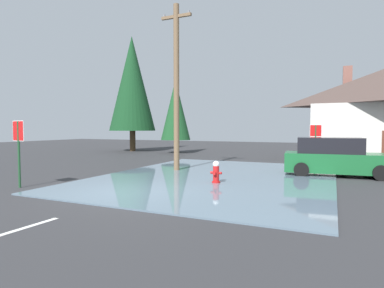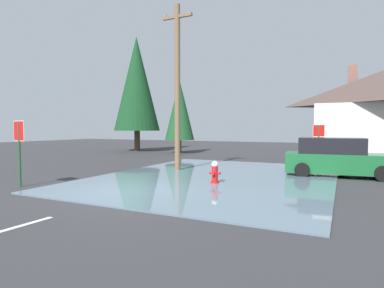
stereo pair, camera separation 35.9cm
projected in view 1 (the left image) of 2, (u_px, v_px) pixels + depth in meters
ground_plane at (132, 193)px, 10.59m from camera, size 80.00×80.00×0.10m
flood_puddle at (217, 176)px, 13.84m from camera, size 9.50×12.48×0.05m
lane_stop_bar at (99, 201)px, 9.24m from camera, size 3.45×0.52×0.01m
stop_sign_near at (19, 140)px, 11.29m from camera, size 0.72×0.15×2.41m
fire_hydrant at (216, 173)px, 12.09m from camera, size 0.45×0.38×0.89m
utility_pole at (176, 85)px, 15.66m from camera, size 1.60×0.28×8.22m
stop_sign_far at (316, 137)px, 18.09m from camera, size 0.65×0.23×2.34m
parked_car at (335, 158)px, 14.14m from camera, size 4.63×2.25×1.72m
pine_tree_tall_left at (176, 110)px, 27.06m from camera, size 2.53×2.53×6.32m
pine_tree_mid_left at (132, 84)px, 29.29m from camera, size 4.25×4.25×10.63m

